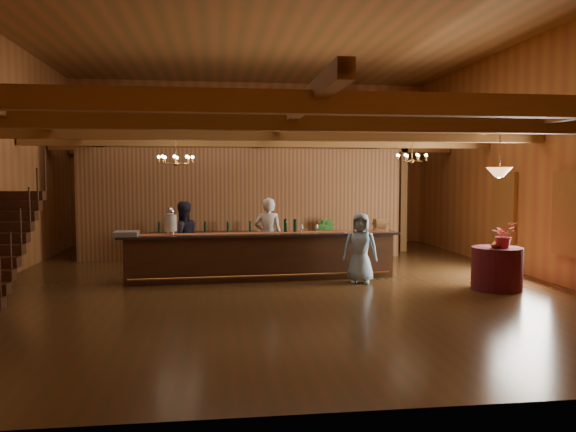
{
  "coord_description": "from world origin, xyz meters",
  "views": [
    {
      "loc": [
        -1.24,
        -12.24,
        2.31
      ],
      "look_at": [
        0.4,
        0.58,
        1.4
      ],
      "focal_mm": 35.0,
      "sensor_mm": 36.0,
      "label": 1
    }
  ],
  "objects": [
    {
      "name": "beam_grid",
      "position": [
        0.0,
        0.51,
        3.24
      ],
      "size": [
        11.9,
        13.9,
        0.39
      ],
      "color": "brown",
      "rests_on": "wall_left"
    },
    {
      "name": "chandelier_right",
      "position": [
        3.74,
        1.65,
        2.8
      ],
      "size": [
        0.8,
        0.8,
        0.55
      ],
      "color": "#B87C40",
      "rests_on": "beam_grid"
    },
    {
      "name": "support_posts",
      "position": [
        0.0,
        -0.5,
        1.6
      ],
      "size": [
        9.2,
        10.2,
        3.2
      ],
      "color": "brown",
      "rests_on": "floor"
    },
    {
      "name": "table_vase",
      "position": [
        4.31,
        -1.66,
        1.01
      ],
      "size": [
        0.17,
        0.17,
        0.27
      ],
      "primitive_type": "imported",
      "rotation": [
        0.0,
        0.0,
        0.38
      ],
      "color": "#B87C40",
      "rests_on": "round_table"
    },
    {
      "name": "partition_wall",
      "position": [
        -0.5,
        3.5,
        1.55
      ],
      "size": [
        9.0,
        0.18,
        3.1
      ],
      "primitive_type": "cube",
      "color": "brown",
      "rests_on": "floor"
    },
    {
      "name": "round_table",
      "position": [
        4.44,
        -1.52,
        0.44
      ],
      "size": [
        1.01,
        1.01,
        0.87
      ],
      "primitive_type": "cylinder",
      "color": "#4C121E",
      "rests_on": "floor"
    },
    {
      "name": "bar_bottle_1",
      "position": [
        0.32,
        0.39,
        1.19
      ],
      "size": [
        0.07,
        0.07,
        0.3
      ],
      "primitive_type": "cylinder",
      "color": "black",
      "rests_on": "tasting_bar"
    },
    {
      "name": "raffle_drum",
      "position": [
        2.53,
        0.32,
        1.22
      ],
      "size": [
        0.34,
        0.24,
        0.3
      ],
      "color": "olive",
      "rests_on": "tasting_bar"
    },
    {
      "name": "bar_bottle_2",
      "position": [
        0.54,
        0.4,
        1.19
      ],
      "size": [
        0.07,
        0.07,
        0.3
      ],
      "primitive_type": "cylinder",
      "color": "black",
      "rests_on": "tasting_bar"
    },
    {
      "name": "wall_back",
      "position": [
        0.0,
        7.0,
        2.75
      ],
      "size": [
        12.0,
        0.1,
        5.5
      ],
      "primitive_type": "cube",
      "color": "#9D632D",
      "rests_on": "floor"
    },
    {
      "name": "wall_front",
      "position": [
        0.0,
        -7.0,
        2.75
      ],
      "size": [
        12.0,
        0.1,
        5.5
      ],
      "primitive_type": "cube",
      "color": "#9D632D",
      "rests_on": "floor"
    },
    {
      "name": "backroom_boxes",
      "position": [
        -0.29,
        5.5,
        0.53
      ],
      "size": [
        4.1,
        0.6,
        1.1
      ],
      "color": "#3B2012",
      "rests_on": "floor"
    },
    {
      "name": "staff_second",
      "position": [
        -2.02,
        0.88,
        0.87
      ],
      "size": [
        1.04,
        0.95,
        1.74
      ],
      "primitive_type": "imported",
      "rotation": [
        0.0,
        0.0,
        3.57
      ],
      "color": "#232132",
      "rests_on": "floor"
    },
    {
      "name": "bartender",
      "position": [
        -0.03,
        0.88,
        0.91
      ],
      "size": [
        0.74,
        0.56,
        1.82
      ],
      "primitive_type": "imported",
      "rotation": [
        0.0,
        0.0,
        2.93
      ],
      "color": "white",
      "rests_on": "floor"
    },
    {
      "name": "table_flowers",
      "position": [
        4.52,
        -1.62,
        1.14
      ],
      "size": [
        0.6,
        0.57,
        0.53
      ],
      "primitive_type": "imported",
      "rotation": [
        0.0,
        0.0,
        0.41
      ],
      "color": "#B12635",
      "rests_on": "round_table"
    },
    {
      "name": "window_right_back",
      "position": [
        5.95,
        1.0,
        1.55
      ],
      "size": [
        0.12,
        1.05,
        1.75
      ],
      "primitive_type": "cube",
      "color": "white",
      "rests_on": "wall_right"
    },
    {
      "name": "wall_right",
      "position": [
        6.0,
        0.0,
        2.75
      ],
      "size": [
        0.1,
        14.0,
        5.5
      ],
      "primitive_type": "cube",
      "color": "#9D632D",
      "rests_on": "floor"
    },
    {
      "name": "window_right_front",
      "position": [
        5.95,
        -1.6,
        1.55
      ],
      "size": [
        0.12,
        1.05,
        1.75
      ],
      "primitive_type": "cube",
      "color": "white",
      "rests_on": "wall_right"
    },
    {
      "name": "beverage_dispenser",
      "position": [
        -2.23,
        0.2,
        1.33
      ],
      "size": [
        0.26,
        0.26,
        0.6
      ],
      "color": "silver",
      "rests_on": "tasting_bar"
    },
    {
      "name": "chandelier_left",
      "position": [
        -2.15,
        0.9,
        2.71
      ],
      "size": [
        0.8,
        0.8,
        0.65
      ],
      "color": "#B87C40",
      "rests_on": "beam_grid"
    },
    {
      "name": "tasting_bar",
      "position": [
        -0.23,
        0.24,
        0.53
      ],
      "size": [
        6.29,
        1.09,
        1.05
      ],
      "rotation": [
        0.0,
        0.0,
        0.05
      ],
      "color": "#3B2012",
      "rests_on": "floor"
    },
    {
      "name": "pendant_lamp",
      "position": [
        4.44,
        -1.52,
        2.4
      ],
      "size": [
        0.52,
        0.52,
        0.9
      ],
      "color": "#B87C40",
      "rests_on": "beam_grid"
    },
    {
      "name": "ceiling",
      "position": [
        0.0,
        0.0,
        5.5
      ],
      "size": [
        14.0,
        14.0,
        0.0
      ],
      "primitive_type": "plane",
      "rotation": [
        3.14,
        0.0,
        0.0
      ],
      "color": "brown",
      "rests_on": "wall_back"
    },
    {
      "name": "guest",
      "position": [
        1.86,
        -0.44,
        0.76
      ],
      "size": [
        0.86,
        0.69,
        1.53
      ],
      "primitive_type": "imported",
      "rotation": [
        0.0,
        0.0,
        -0.31
      ],
      "color": "#7FA6C0",
      "rests_on": "floor"
    },
    {
      "name": "glass_rack_tray",
      "position": [
        -3.15,
        0.06,
        1.09
      ],
      "size": [
        0.5,
        0.5,
        0.1
      ],
      "primitive_type": "cube",
      "color": "gray",
      "rests_on": "tasting_bar"
    },
    {
      "name": "backbar_shelf",
      "position": [
        -1.55,
        3.19,
        0.4
      ],
      "size": [
        2.88,
        0.57,
        0.81
      ],
      "primitive_type": "cube",
      "rotation": [
        0.0,
        0.0,
        0.04
      ],
      "color": "#3B2012",
      "rests_on": "floor"
    },
    {
      "name": "bar_bottle_0",
      "position": [
        0.32,
        0.39,
        1.19
      ],
      "size": [
        0.07,
        0.07,
        0.3
      ],
      "primitive_type": "cylinder",
      "color": "black",
      "rests_on": "tasting_bar"
    },
    {
      "name": "floor_plant",
      "position": [
        1.76,
        3.3,
        0.57
      ],
      "size": [
        0.77,
        0.7,
        1.15
      ],
      "primitive_type": "imported",
      "rotation": [
        0.0,
        0.0,
        -0.38
      ],
      "color": "#265B1D",
      "rests_on": "floor"
    },
    {
      "name": "floor",
      "position": [
        0.0,
        0.0,
        0.0
      ],
      "size": [
        14.0,
        14.0,
        0.0
      ],
      "primitive_type": "plane",
      "color": "#3D2913",
      "rests_on": "ground"
    }
  ]
}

